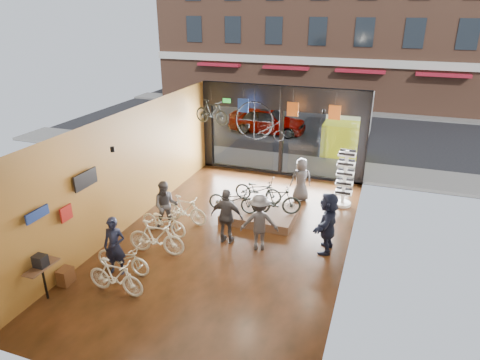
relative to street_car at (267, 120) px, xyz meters
The scene contains 35 objects.
ground_plane 12.25m from the street_car, 79.02° to the right, with size 7.00×12.00×0.04m, color black.
ceiling 12.61m from the street_car, 79.02° to the right, with size 7.00×12.00×0.04m, color black.
wall_left 12.11m from the street_car, 95.67° to the right, with size 0.04×12.00×3.80m, color #9F6128.
wall_right 13.40m from the street_car, 64.01° to the right, with size 0.04×12.00×3.80m, color beige.
wall_back 18.21m from the street_car, 82.64° to the right, with size 7.00×0.04×3.80m, color beige.
storefront 6.54m from the street_car, 68.79° to the right, with size 7.00×0.26×3.80m, color black, non-canonical shape.
exit_sign 6.54m from the street_car, 90.66° to the right, with size 0.35×0.06×0.18m, color #198C26.
street_road 3.87m from the street_car, 52.18° to the left, with size 30.00×18.00×0.02m, color black.
sidewalk_near 5.38m from the street_car, 64.12° to the right, with size 30.00×2.40×0.12m, color slate.
sidewalk_far 7.41m from the street_car, 71.60° to the left, with size 30.00×2.00×0.12m, color slate.
opposite_building 11.61m from the street_car, 76.22° to the left, with size 26.00×5.00×14.00m, color brown.
street_car is the anchor object (origin of this frame).
box_truck 4.71m from the street_car, 12.32° to the right, with size 2.01×6.02×2.37m, color silver, non-canonical shape.
floor_bike_1 15.49m from the street_car, 88.04° to the right, with size 0.45×1.59×0.96m, color beige.
floor_bike_2 14.63m from the street_car, 89.36° to the right, with size 0.58×1.65×0.87m, color beige.
floor_bike_3 13.50m from the street_car, 87.66° to the right, with size 0.49×1.74×1.04m, color beige.
floor_bike_4 12.37m from the street_car, 89.22° to the right, with size 0.59×1.70×0.89m, color beige.
floor_bike_5 11.50m from the street_car, 87.58° to the right, with size 0.45×1.60×0.96m, color beige.
display_platform 10.71m from the street_car, 75.12° to the right, with size 2.40×1.80×0.30m, color #473620.
display_bike_left 10.88m from the street_car, 79.90° to the right, with size 0.60×1.71×0.90m, color black.
display_bike_mid 10.94m from the street_car, 72.29° to the right, with size 0.46×1.65×0.99m, color black.
display_bike_right 9.98m from the street_car, 75.69° to the right, with size 0.61×1.74×0.91m, color black.
customer_0 14.72m from the street_car, 89.90° to the right, with size 0.60×0.40×1.66m, color #161C33.
customer_1 12.05m from the street_car, 89.51° to the right, with size 0.80×0.62×1.65m, color #3F3F44.
customer_2 12.40m from the street_car, 79.51° to the right, with size 1.03×0.43×1.76m, color #3F3F44.
customer_3 12.66m from the street_car, 74.91° to the right, with size 1.14×0.65×1.76m, color #3F3F44.
customer_4 9.18m from the street_car, 66.09° to the right, with size 0.80×0.52×1.64m, color #3F3F44.
customer_5 12.78m from the street_car, 65.97° to the right, with size 1.73×0.55×1.87m, color #161C33.
sunglasses_rack 9.86m from the street_car, 57.60° to the right, with size 0.62×0.51×2.10m, color white, non-canonical shape.
wall_merch 15.55m from the street_car, 93.88° to the right, with size 0.40×2.40×2.60m, color navy, non-canonical shape.
penny_farthing 7.55m from the street_car, 75.83° to the right, with size 1.95×0.06×1.56m, color black, non-canonical shape.
hung_bike 8.10m from the street_car, 90.45° to the right, with size 0.45×1.58×0.95m, color black.
jersey_left 7.24m from the street_car, 82.51° to the right, with size 0.45×0.03×0.55m, color #1E3F99.
jersey_mid 7.76m from the street_car, 66.66° to the right, with size 0.45×0.03×0.55m, color #CC5919.
jersey_right 8.50m from the street_car, 56.25° to the right, with size 0.45×0.03×0.55m, color #CC5919.
Camera 1 is at (4.16, -10.91, 6.77)m, focal length 32.00 mm.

